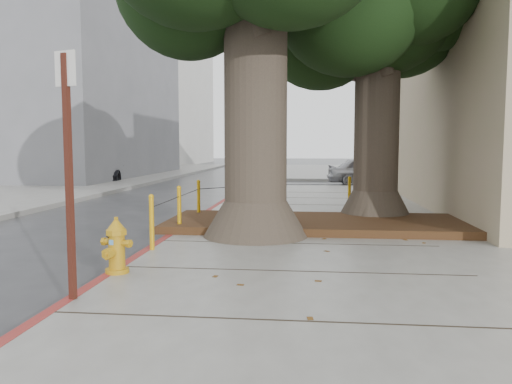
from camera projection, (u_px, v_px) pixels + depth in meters
ground at (256, 280)px, 7.05m from camera, size 140.00×140.00×0.00m
sidewalk_far at (382, 171)px, 36.12m from camera, size 16.00×20.00×0.15m
curb_red at (168, 240)px, 9.73m from camera, size 0.14×26.00×0.16m
planter_bed at (317, 223)px, 10.79m from camera, size 6.40×2.60×0.16m
building_far_grey at (46, 77)px, 29.86m from camera, size 12.00×16.00×12.00m
building_far_white at (141, 93)px, 52.70m from camera, size 12.00×18.00×15.00m
tree_far at (393, 11)px, 11.58m from camera, size 4.50×3.80×7.17m
bollard_ring at (239, 200)px, 11.41m from camera, size 3.79×5.39×0.95m
fire_hydrant at (116, 246)px, 6.85m from camera, size 0.41×0.40×0.78m
signpost at (68, 161)px, 5.56m from camera, size 0.27×0.10×2.79m
car_silver at (369, 171)px, 24.17m from camera, size 4.11×1.84×1.37m
car_red at (444, 172)px, 24.02m from camera, size 4.11×1.69×1.32m
car_dark at (109, 170)px, 26.72m from camera, size 2.28×4.51×1.25m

